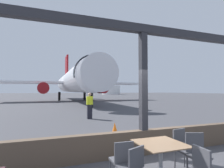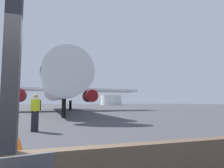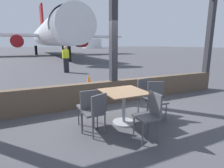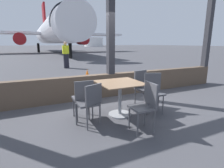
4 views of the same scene
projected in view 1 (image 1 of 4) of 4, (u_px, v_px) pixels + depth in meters
name	position (u px, v px, depth m)	size (l,w,h in m)	color
ground_plane	(59.00, 99.00, 42.88)	(220.00, 220.00, 0.00)	#424247
window_frame	(143.00, 109.00, 5.37)	(8.68, 0.24, 3.87)	brown
dining_table	(161.00, 156.00, 3.76)	(0.95, 0.95, 0.78)	#8C6B4C
cafe_chair_window_left	(196.00, 151.00, 3.95)	(0.50, 0.50, 0.93)	#4C4C51
cafe_chair_window_right	(122.00, 158.00, 3.58)	(0.41, 0.41, 0.88)	#4C4C51
cafe_chair_aisle_left	(132.00, 165.00, 3.24)	(0.50, 0.50, 0.87)	#4C4C51
cafe_chair_aisle_right	(182.00, 146.00, 4.29)	(0.44, 0.44, 0.94)	#4C4C51
airplane	(75.00, 81.00, 31.74)	(26.53, 32.40, 10.59)	silver
ground_crew_worker	(90.00, 105.00, 12.02)	(0.40, 0.57, 1.74)	black
traffic_cone	(115.00, 130.00, 7.30)	(0.36, 0.36, 0.58)	orange
fuel_storage_tank	(111.00, 90.00, 94.50)	(9.53, 9.53, 4.52)	white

